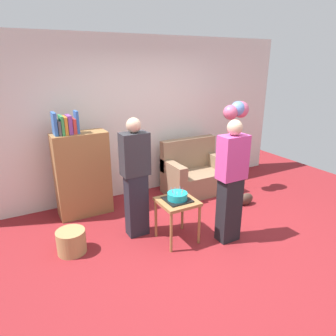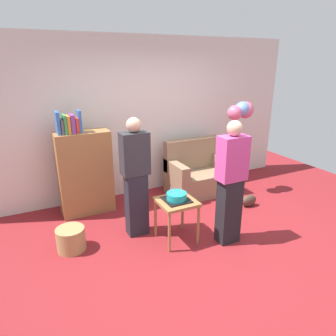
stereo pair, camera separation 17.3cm
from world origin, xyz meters
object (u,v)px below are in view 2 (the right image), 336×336
person_blowing_candles (136,177)px  balloon_bunch (241,111)px  side_table (177,207)px  wicker_basket (71,239)px  birthday_cake (177,197)px  couch (198,174)px  bookshelf (85,171)px  person_holding_cake (231,183)px  handbag (249,201)px

person_blowing_candles → balloon_bunch: bearing=2.9°
side_table → wicker_basket: size_ratio=1.62×
birthday_cake → balloon_bunch: size_ratio=0.19×
couch → birthday_cake: size_ratio=3.44×
couch → wicker_basket: 2.56m
couch → bookshelf: bookshelf is taller
birthday_cake → person_blowing_candles: 0.61m
couch → side_table: (-1.10, -1.26, 0.16)m
birthday_cake → bookshelf: bearing=122.8°
side_table → person_holding_cake: size_ratio=0.36×
birthday_cake → person_holding_cake: 0.71m
couch → person_blowing_candles: (-1.50, -0.85, 0.49)m
side_table → person_holding_cake: person_holding_cake is taller
handbag → couch: bearing=116.9°
handbag → person_blowing_candles: bearing=178.7°
bookshelf → wicker_basket: 1.19m
person_blowing_candles → handbag: size_ratio=5.82×
wicker_basket → handbag: bearing=-0.7°
bookshelf → balloon_bunch: 2.77m
side_table → balloon_bunch: balloon_bunch is taller
side_table → wicker_basket: side_table is taller
birthday_cake → handbag: size_ratio=1.14×
person_holding_cake → birthday_cake: bearing=-28.8°
couch → person_holding_cake: size_ratio=0.67×
couch → bookshelf: (-1.98, 0.11, 0.34)m
couch → balloon_bunch: (0.63, -0.31, 1.15)m
couch → birthday_cake: bearing=-131.2°
handbag → wicker_basket: bearing=179.3°
wicker_basket → couch: bearing=19.7°
person_holding_cake → wicker_basket: size_ratio=4.53×
birthday_cake → wicker_basket: (-1.31, 0.40, -0.48)m
couch → wicker_basket: couch is taller
person_blowing_candles → handbag: 2.09m
couch → handbag: couch is taller
side_table → wicker_basket: (-1.31, 0.40, -0.35)m
wicker_basket → handbag: wicker_basket is taller
balloon_bunch → handbag: bearing=-107.2°
side_table → person_holding_cake: bearing=-27.7°
bookshelf → person_holding_cake: bearing=-48.6°
person_holding_cake → wicker_basket: bearing=-21.6°
couch → person_blowing_candles: person_blowing_candles is taller
wicker_basket → handbag: 2.86m
couch → balloon_bunch: 1.35m
balloon_bunch → couch: bearing=153.9°
person_blowing_candles → wicker_basket: 1.13m
side_table → person_holding_cake: 0.76m
bookshelf → wicker_basket: size_ratio=4.50×
couch → bookshelf: 2.01m
person_holding_cake → wicker_basket: 2.15m
couch → handbag: bearing=-63.1°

